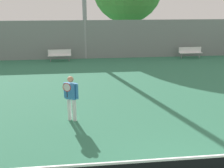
% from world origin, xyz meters
% --- Properties ---
extents(tennis_player, '(0.53, 0.50, 1.67)m').
position_xyz_m(tennis_player, '(-3.21, 4.40, 0.95)').
color(tennis_player, silver).
rests_on(tennis_player, ground_plane).
extents(bench_courtside_near, '(1.68, 0.40, 0.86)m').
position_xyz_m(bench_courtside_near, '(-4.42, 14.90, 0.53)').
color(bench_courtside_near, white).
rests_on(bench_courtside_near, ground_plane).
extents(bench_by_gate, '(1.80, 0.40, 0.86)m').
position_xyz_m(bench_by_gate, '(5.62, 14.90, 0.53)').
color(bench_by_gate, white).
rests_on(bench_by_gate, ground_plane).
extents(back_fence, '(35.56, 0.06, 2.91)m').
position_xyz_m(back_fence, '(0.00, 15.67, 1.46)').
color(back_fence, gray).
rests_on(back_fence, ground_plane).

